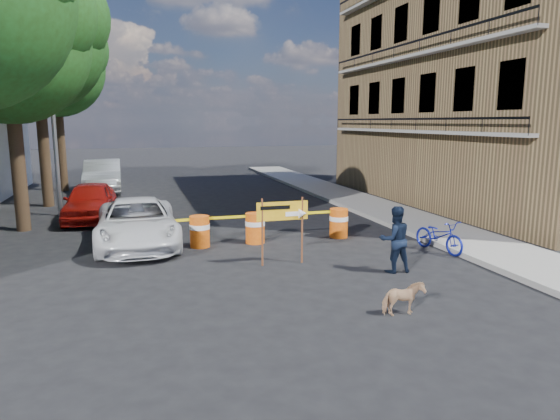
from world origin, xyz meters
TOP-DOWN VIEW (x-y plane):
  - ground at (0.00, 0.00)m, footprint 120.00×120.00m
  - sidewalk_east at (6.20, 6.00)m, footprint 2.40×40.00m
  - apartment_building at (12.00, 8.00)m, footprint 8.00×16.00m
  - tree_mid_a at (-6.74, 7.00)m, footprint 5.25×5.00m
  - tree_mid_b at (-6.73, 12.00)m, footprint 5.67×5.40m
  - tree_far at (-6.74, 17.00)m, footprint 5.04×4.80m
  - streetlamp at (-5.93, 9.50)m, footprint 1.25×0.18m
  - barrel_far_left at (-3.22, 2.96)m, footprint 0.58×0.58m
  - barrel_mid_left at (-1.48, 3.20)m, footprint 0.58×0.58m
  - barrel_mid_right at (0.15, 3.21)m, footprint 0.58×0.58m
  - barrel_far_right at (2.81, 3.22)m, footprint 0.58×0.58m
  - detour_sign at (0.45, 0.85)m, footprint 1.32×0.25m
  - pedestrian at (2.68, -0.50)m, footprint 0.80×0.64m
  - bicycle at (4.80, 0.86)m, footprint 0.77×1.00m
  - dog at (1.49, -3.00)m, footprint 0.77×0.35m
  - suv_white at (-3.19, 3.85)m, footprint 2.29×4.87m
  - sedan_red at (-4.80, 8.24)m, footprint 1.85×4.16m
  - sedan_silver at (-4.80, 15.95)m, footprint 1.87×5.04m

SIDE VIEW (x-z plane):
  - ground at x=0.00m, z-range 0.00..0.00m
  - sidewalk_east at x=6.20m, z-range 0.00..0.15m
  - dog at x=1.49m, z-range 0.00..0.65m
  - barrel_far_left at x=-3.22m, z-range 0.02..0.92m
  - barrel_mid_left at x=-1.48m, z-range 0.02..0.92m
  - barrel_mid_right at x=0.15m, z-range 0.02..0.92m
  - barrel_far_right at x=2.81m, z-range 0.02..0.92m
  - suv_white at x=-3.19m, z-range 0.00..1.35m
  - sedan_red at x=-4.80m, z-range 0.00..1.39m
  - pedestrian at x=2.68m, z-range 0.00..1.59m
  - sedan_silver at x=-4.80m, z-range 0.00..1.64m
  - bicycle at x=4.80m, z-range 0.00..1.71m
  - detour_sign at x=0.45m, z-range 0.38..2.08m
  - streetlamp at x=-5.93m, z-range 0.38..8.38m
  - apartment_building at x=12.00m, z-range 0.00..12.00m
  - tree_mid_a at x=-6.74m, z-range 1.67..10.34m
  - tree_far at x=-6.74m, z-range 1.80..10.64m
  - tree_mid_b at x=-6.73m, z-range 1.90..11.53m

